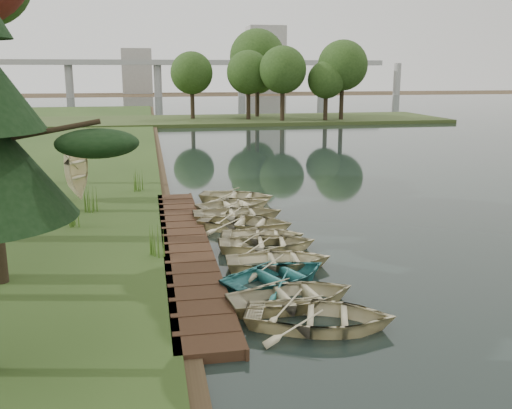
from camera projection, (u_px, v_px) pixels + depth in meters
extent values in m
plane|color=#3D2F1D|center=(232.00, 248.00, 19.91)|extent=(300.00, 300.00, 0.00)
cube|color=#372215|center=(186.00, 247.00, 19.59)|extent=(1.60, 16.00, 0.30)
cube|color=#36451F|center=(237.00, 120.00, 69.14)|extent=(50.00, 14.00, 0.45)
cylinder|color=black|center=(33.00, 100.00, 64.32)|extent=(0.50, 0.50, 4.80)
sphere|color=#284417|center=(30.00, 67.00, 63.50)|extent=(5.60, 5.60, 5.60)
cylinder|color=black|center=(94.00, 99.00, 65.53)|extent=(0.50, 0.50, 4.80)
sphere|color=#284417|center=(92.00, 67.00, 64.70)|extent=(5.60, 5.60, 5.60)
cylinder|color=black|center=(153.00, 99.00, 66.73)|extent=(0.50, 0.50, 4.80)
sphere|color=#284417|center=(152.00, 67.00, 65.91)|extent=(5.60, 5.60, 5.60)
cylinder|color=black|center=(210.00, 98.00, 67.94)|extent=(0.50, 0.50, 4.80)
sphere|color=#284417|center=(209.00, 67.00, 67.11)|extent=(5.60, 5.60, 5.60)
cylinder|color=black|center=(264.00, 98.00, 69.14)|extent=(0.50, 0.50, 4.80)
sphere|color=#284417|center=(265.00, 67.00, 68.32)|extent=(5.60, 5.60, 5.60)
cylinder|color=black|center=(317.00, 97.00, 70.34)|extent=(0.50, 0.50, 4.80)
sphere|color=#284417|center=(318.00, 68.00, 69.52)|extent=(5.60, 5.60, 5.60)
cylinder|color=black|center=(368.00, 97.00, 71.55)|extent=(0.50, 0.50, 4.80)
sphere|color=#284417|center=(370.00, 68.00, 70.73)|extent=(5.60, 5.60, 5.60)
cube|color=#A5A5A0|center=(200.00, 62.00, 134.69)|extent=(90.00, 4.00, 1.20)
cylinder|color=#A5A5A0|center=(69.00, 80.00, 130.18)|extent=(1.80, 1.80, 8.00)
cylinder|color=#A5A5A0|center=(158.00, 80.00, 133.79)|extent=(1.80, 1.80, 8.00)
cylinder|color=#A5A5A0|center=(242.00, 80.00, 137.41)|extent=(1.80, 1.80, 8.00)
cylinder|color=#A5A5A0|center=(321.00, 79.00, 141.02)|extent=(1.80, 1.80, 8.00)
cylinder|color=#A5A5A0|center=(397.00, 79.00, 144.63)|extent=(1.80, 1.80, 8.00)
cube|color=#A5A5A0|center=(266.00, 60.00, 157.20)|extent=(10.00, 8.00, 18.00)
cube|color=#A5A5A0|center=(137.00, 71.00, 156.35)|extent=(8.00, 8.00, 12.00)
imported|color=beige|center=(320.00, 313.00, 13.55)|extent=(4.19, 3.52, 0.74)
imported|color=beige|center=(293.00, 293.00, 14.82)|extent=(3.74, 2.91, 0.71)
imported|color=teal|center=(278.00, 273.00, 16.28)|extent=(4.07, 3.59, 0.70)
imported|color=beige|center=(279.00, 258.00, 17.67)|extent=(3.44, 2.57, 0.68)
imported|color=beige|center=(267.00, 241.00, 19.43)|extent=(3.54, 2.68, 0.69)
imported|color=beige|center=(263.00, 233.00, 20.47)|extent=(3.35, 2.69, 0.62)
imported|color=beige|center=(245.00, 221.00, 21.93)|extent=(4.42, 3.89, 0.76)
imported|color=beige|center=(238.00, 212.00, 23.29)|extent=(3.72, 2.69, 0.76)
imported|color=beige|center=(234.00, 203.00, 24.96)|extent=(3.86, 3.15, 0.70)
imported|color=beige|center=(237.00, 194.00, 26.67)|extent=(4.11, 3.55, 0.71)
imported|color=beige|center=(79.00, 193.00, 25.91)|extent=(3.77, 3.42, 0.64)
cone|color=#3F661E|center=(157.00, 241.00, 18.06)|extent=(0.60, 0.60, 0.95)
cone|color=#3F661E|center=(75.00, 215.00, 21.49)|extent=(0.60, 0.60, 0.89)
cone|color=#3F661E|center=(90.00, 199.00, 23.68)|extent=(0.60, 0.60, 1.10)
cone|color=#3F661E|center=(137.00, 180.00, 27.94)|extent=(0.60, 0.60, 1.04)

